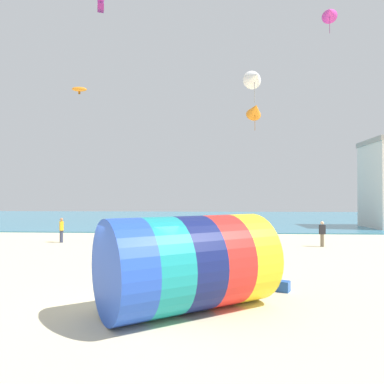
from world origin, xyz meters
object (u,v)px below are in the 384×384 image
(bystander_near_water, at_px, (61,230))
(bystander_mid_beach, at_px, (322,234))
(kite_handler, at_px, (274,262))
(kite_orange_parafoil, at_px, (79,89))
(kite_magenta_delta, at_px, (330,13))
(cooler_box, at_px, (282,286))
(kite_white_delta, at_px, (255,77))
(kite_orange_delta, at_px, (255,110))
(kite_magenta_box, at_px, (101,3))
(giant_inflatable_tube, at_px, (189,263))

(bystander_near_water, xyz_separation_m, bystander_mid_beach, (17.71, -1.02, -0.06))
(kite_handler, xyz_separation_m, bystander_mid_beach, (4.85, 9.67, 0.02))
(kite_handler, xyz_separation_m, kite_orange_parafoil, (-12.31, 12.45, 10.58))
(kite_magenta_delta, xyz_separation_m, cooler_box, (-5.84, -12.21, -15.88))
(bystander_near_water, bearing_deg, kite_white_delta, -38.27)
(kite_magenta_delta, xyz_separation_m, bystander_mid_beach, (-1.08, -1.62, -15.22))
(kite_orange_parafoil, xyz_separation_m, kite_orange_delta, (12.89, -2.52, -2.39))
(cooler_box, bearing_deg, kite_orange_delta, 87.46)
(kite_orange_delta, bearing_deg, kite_magenta_box, 159.52)
(kite_handler, relative_size, kite_white_delta, 1.11)
(kite_orange_delta, distance_m, cooler_box, 14.00)
(kite_handler, bearing_deg, bystander_mid_beach, 63.36)
(bystander_near_water, xyz_separation_m, cooler_box, (12.96, -11.61, -0.71))
(kite_white_delta, bearing_deg, kite_magenta_delta, 57.72)
(giant_inflatable_tube, xyz_separation_m, kite_magenta_delta, (8.90, 14.30, 14.71))
(kite_orange_parafoil, distance_m, kite_magenta_delta, 18.87)
(kite_handler, xyz_separation_m, kite_magenta_delta, (5.93, 11.29, 15.24))
(kite_white_delta, bearing_deg, giant_inflatable_tube, -120.95)
(kite_magenta_delta, height_order, cooler_box, kite_magenta_delta)
(kite_magenta_box, height_order, kite_orange_parafoil, kite_magenta_box)
(kite_magenta_box, xyz_separation_m, bystander_mid_beach, (16.17, -4.71, -18.20))
(kite_orange_parafoil, height_order, kite_white_delta, kite_orange_parafoil)
(kite_magenta_box, relative_size, kite_orange_parafoil, 1.21)
(kite_orange_parafoil, height_order, kite_orange_delta, kite_orange_parafoil)
(kite_orange_parafoil, height_order, kite_magenta_delta, kite_magenta_delta)
(kite_handler, distance_m, kite_orange_delta, 12.88)
(kite_handler, distance_m, kite_orange_parafoil, 20.46)
(giant_inflatable_tube, distance_m, kite_magenta_delta, 22.36)
(kite_orange_parafoil, bearing_deg, bystander_near_water, -107.41)
(kite_orange_parafoil, relative_size, kite_magenta_delta, 0.59)
(kite_magenta_delta, bearing_deg, kite_orange_delta, -165.79)
(kite_white_delta, height_order, cooler_box, kite_white_delta)
(bystander_mid_beach, bearing_deg, kite_magenta_delta, 56.16)
(cooler_box, bearing_deg, bystander_mid_beach, 65.85)
(bystander_mid_beach, height_order, cooler_box, bystander_mid_beach)
(kite_handler, height_order, kite_orange_parafoil, kite_orange_parafoil)
(cooler_box, bearing_deg, kite_magenta_box, 126.73)
(bystander_near_water, bearing_deg, cooler_box, -41.86)
(kite_orange_delta, bearing_deg, kite_white_delta, -97.35)
(giant_inflatable_tube, height_order, kite_magenta_delta, kite_magenta_delta)
(kite_handler, bearing_deg, kite_orange_parafoil, 134.68)
(kite_orange_parafoil, bearing_deg, kite_white_delta, -44.31)
(kite_handler, height_order, kite_magenta_delta, kite_magenta_delta)
(kite_magenta_delta, distance_m, bystander_mid_beach, 15.34)
(kite_magenta_delta, height_order, bystander_mid_beach, kite_magenta_delta)
(giant_inflatable_tube, relative_size, kite_handler, 3.44)
(kite_orange_parafoil, bearing_deg, kite_handler, -45.32)
(kite_orange_parafoil, bearing_deg, kite_magenta_delta, -3.65)
(kite_magenta_box, distance_m, kite_orange_parafoil, 7.95)
(cooler_box, bearing_deg, kite_magenta_delta, 64.46)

